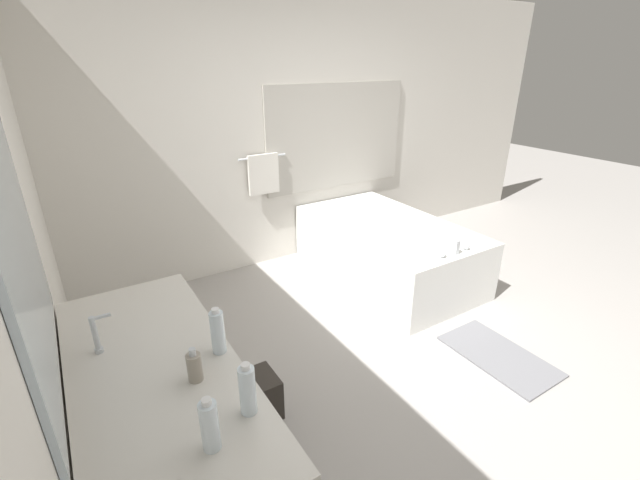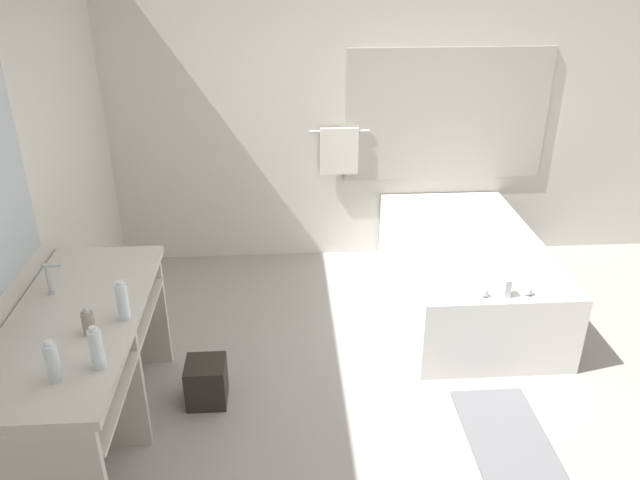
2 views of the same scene
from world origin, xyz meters
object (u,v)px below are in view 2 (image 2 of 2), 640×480
Objects in this scene: soap_dispenser at (88,323)px; bathtub at (466,268)px; water_bottle_1 at (97,349)px; water_bottle_3 at (52,362)px; water_bottle_2 at (123,301)px; waste_bin at (206,382)px.

bathtub is at bearing 33.18° from soap_dispenser.
water_bottle_1 is at bearing -67.12° from soap_dispenser.
water_bottle_3 is 1.37× the size of soap_dispenser.
water_bottle_2 reaches higher than bathtub.
soap_dispenser is 0.54× the size of waste_bin.
water_bottle_3 reaches higher than bathtub.
bathtub is at bearing 28.48° from waste_bin.
water_bottle_1 is 1.04× the size of water_bottle_3.
water_bottle_3 is (-0.17, -0.08, -0.00)m from water_bottle_1.
soap_dispenser is at bearing -131.82° from waste_bin.
water_bottle_2 is 0.79× the size of waste_bin.
water_bottle_1 is 0.39m from water_bottle_2.
water_bottle_1 is (-2.22, -1.80, 0.65)m from bathtub.
bathtub is 3.11m from water_bottle_3.
water_bottle_3 is at bearing -141.84° from bathtub.
soap_dispenser is at bearing 81.43° from water_bottle_3.
waste_bin is (-1.88, -1.02, -0.17)m from bathtub.
bathtub is 8.42× the size of water_bottle_2.
bathtub is 8.59× the size of water_bottle_1.
water_bottle_1 is at bearing -141.05° from bathtub.
soap_dispenser is (-2.34, -1.53, 0.62)m from bathtub.
soap_dispenser is (0.05, 0.35, -0.03)m from water_bottle_3.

